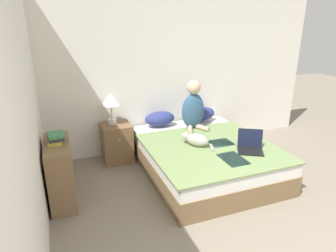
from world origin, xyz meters
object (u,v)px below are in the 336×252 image
(bed, at_px, (204,157))
(cat_tabby, at_px, (196,140))
(person_sitting, at_px, (193,107))
(nightstand, at_px, (117,143))
(book_stack_top, at_px, (56,138))
(bookshelf, at_px, (60,172))
(pillow_far, at_px, (201,114))
(pillow_near, at_px, (160,119))
(laptop_open, at_px, (250,146))
(table_lamp, at_px, (111,101))

(bed, height_order, cat_tabby, cat_tabby)
(bed, relative_size, person_sitting, 2.69)
(nightstand, height_order, book_stack_top, book_stack_top)
(nightstand, bearing_deg, bed, -36.52)
(bed, relative_size, bookshelf, 2.69)
(pillow_far, height_order, cat_tabby, pillow_far)
(pillow_near, height_order, laptop_open, laptop_open)
(laptop_open, height_order, book_stack_top, book_stack_top)
(pillow_far, bearing_deg, cat_tabby, -120.19)
(pillow_near, height_order, nightstand, pillow_near)
(laptop_open, relative_size, bookshelf, 0.56)
(bed, xyz_separation_m, pillow_near, (-0.36, 0.85, 0.35))
(cat_tabby, bearing_deg, bookshelf, 48.23)
(pillow_near, relative_size, laptop_open, 1.15)
(pillow_far, bearing_deg, pillow_near, 180.00)
(table_lamp, bearing_deg, bed, -36.75)
(laptop_open, height_order, bookshelf, bookshelf)
(pillow_far, height_order, bookshelf, bookshelf)
(cat_tabby, bearing_deg, person_sitting, -61.88)
(pillow_near, bearing_deg, table_lamp, -178.86)
(nightstand, distance_m, bookshelf, 1.18)
(laptop_open, bearing_deg, pillow_near, 150.02)
(person_sitting, relative_size, nightstand, 1.28)
(cat_tabby, bearing_deg, nightstand, 5.74)
(pillow_near, relative_size, bookshelf, 0.64)
(person_sitting, relative_size, cat_tabby, 1.74)
(table_lamp, distance_m, book_stack_top, 1.18)
(pillow_near, xyz_separation_m, bookshelf, (-1.55, -0.88, -0.20))
(bookshelf, bearing_deg, book_stack_top, 83.16)
(pillow_near, bearing_deg, book_stack_top, -150.74)
(pillow_far, bearing_deg, person_sitting, -134.28)
(pillow_far, distance_m, bookshelf, 2.45)
(bed, distance_m, cat_tabby, 0.37)
(table_lamp, bearing_deg, nightstand, -42.43)
(bed, distance_m, book_stack_top, 2.00)
(table_lamp, bearing_deg, book_stack_top, -132.97)
(nightstand, bearing_deg, pillow_near, 4.16)
(person_sitting, distance_m, book_stack_top, 2.07)
(pillow_far, distance_m, person_sitting, 0.47)
(bed, relative_size, pillow_near, 4.19)
(pillow_far, relative_size, table_lamp, 1.02)
(person_sitting, distance_m, table_lamp, 1.23)
(person_sitting, distance_m, bookshelf, 2.12)
(pillow_near, distance_m, book_stack_top, 1.79)
(pillow_near, bearing_deg, pillow_far, 0.00)
(person_sitting, xyz_separation_m, bookshelf, (-1.99, -0.58, -0.42))
(pillow_near, distance_m, cat_tabby, 0.94)
(pillow_near, bearing_deg, bookshelf, -150.54)
(person_sitting, bearing_deg, pillow_near, 145.95)
(book_stack_top, bearing_deg, pillow_near, 29.26)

